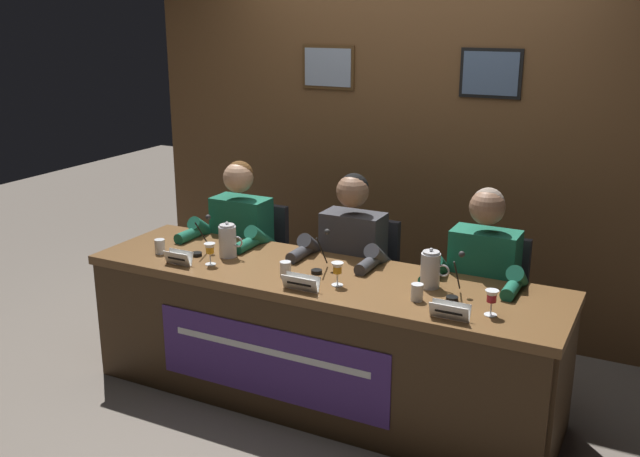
{
  "coord_description": "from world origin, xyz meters",
  "views": [
    {
      "loc": [
        1.66,
        -3.25,
        2.1
      ],
      "look_at": [
        0.0,
        0.0,
        1.0
      ],
      "focal_mm": 40.46,
      "sensor_mm": 36.0,
      "label": 1
    }
  ],
  "objects_px": {
    "nameplate_center": "(301,283)",
    "water_cup_right": "(417,293)",
    "panelist_left": "(235,243)",
    "water_cup_center": "(285,270)",
    "water_cup_left": "(160,247)",
    "panelist_center": "(347,262)",
    "conference_table": "(311,322)",
    "water_pitcher_right_side": "(431,269)",
    "chair_right": "(485,318)",
    "panelist_right": "(479,284)",
    "nameplate_left": "(178,258)",
    "chair_center": "(360,294)",
    "microphone_center": "(320,258)",
    "juice_glass_center": "(337,270)",
    "nameplate_right": "(450,311)",
    "microphone_left": "(201,242)",
    "chair_left": "(253,274)",
    "microphone_right": "(455,283)",
    "water_pitcher_left_side": "(228,241)",
    "juice_glass_right": "(492,298)",
    "juice_glass_left": "(210,250)"
  },
  "relations": [
    {
      "from": "nameplate_center",
      "to": "panelist_right",
      "type": "xyz_separation_m",
      "value": [
        0.75,
        0.62,
        -0.09
      ]
    },
    {
      "from": "nameplate_center",
      "to": "microphone_center",
      "type": "xyz_separation_m",
      "value": [
        -0.04,
        0.3,
        0.03
      ]
    },
    {
      "from": "water_cup_left",
      "to": "juice_glass_right",
      "type": "distance_m",
      "value": 1.94
    },
    {
      "from": "nameplate_left",
      "to": "water_cup_left",
      "type": "bearing_deg",
      "value": 153.61
    },
    {
      "from": "water_cup_center",
      "to": "nameplate_right",
      "type": "relative_size",
      "value": 0.46
    },
    {
      "from": "juice_glass_right",
      "to": "nameplate_left",
      "type": "bearing_deg",
      "value": -176.77
    },
    {
      "from": "chair_left",
      "to": "chair_right",
      "type": "height_order",
      "value": "same"
    },
    {
      "from": "water_pitcher_right_side",
      "to": "nameplate_left",
      "type": "bearing_deg",
      "value": -167.02
    },
    {
      "from": "microphone_right",
      "to": "nameplate_left",
      "type": "bearing_deg",
      "value": -171.33
    },
    {
      "from": "panelist_center",
      "to": "microphone_right",
      "type": "relative_size",
      "value": 5.63
    },
    {
      "from": "chair_left",
      "to": "water_cup_center",
      "type": "distance_m",
      "value": 1.01
    },
    {
      "from": "nameplate_center",
      "to": "water_cup_right",
      "type": "distance_m",
      "value": 0.58
    },
    {
      "from": "panelist_left",
      "to": "microphone_center",
      "type": "height_order",
      "value": "panelist_left"
    },
    {
      "from": "water_cup_left",
      "to": "panelist_right",
      "type": "bearing_deg",
      "value": 15.34
    },
    {
      "from": "microphone_left",
      "to": "water_pitcher_right_side",
      "type": "distance_m",
      "value": 1.36
    },
    {
      "from": "microphone_center",
      "to": "microphone_right",
      "type": "xyz_separation_m",
      "value": [
        0.76,
        -0.04,
        0.0
      ]
    },
    {
      "from": "conference_table",
      "to": "water_pitcher_right_side",
      "type": "xyz_separation_m",
      "value": [
        0.6,
        0.17,
        0.34
      ]
    },
    {
      "from": "juice_glass_left",
      "to": "microphone_center",
      "type": "xyz_separation_m",
      "value": [
        0.59,
        0.19,
        -0.01
      ]
    },
    {
      "from": "nameplate_center",
      "to": "water_cup_center",
      "type": "xyz_separation_m",
      "value": [
        -0.16,
        0.13,
        -0.0
      ]
    },
    {
      "from": "chair_right",
      "to": "panelist_right",
      "type": "height_order",
      "value": "panelist_right"
    },
    {
      "from": "microphone_left",
      "to": "water_cup_center",
      "type": "relative_size",
      "value": 2.54
    },
    {
      "from": "water_cup_right",
      "to": "conference_table",
      "type": "bearing_deg",
      "value": 177.17
    },
    {
      "from": "juice_glass_center",
      "to": "nameplate_right",
      "type": "distance_m",
      "value": 0.66
    },
    {
      "from": "nameplate_right",
      "to": "water_pitcher_left_side",
      "type": "distance_m",
      "value": 1.43
    },
    {
      "from": "panelist_left",
      "to": "water_cup_right",
      "type": "xyz_separation_m",
      "value": [
        1.38,
        -0.48,
        0.08
      ]
    },
    {
      "from": "water_cup_left",
      "to": "nameplate_center",
      "type": "height_order",
      "value": "water_cup_left"
    },
    {
      "from": "chair_center",
      "to": "panelist_left",
      "type": "bearing_deg",
      "value": -165.72
    },
    {
      "from": "chair_center",
      "to": "microphone_right",
      "type": "distance_m",
      "value": 1.02
    },
    {
      "from": "chair_center",
      "to": "juice_glass_center",
      "type": "xyz_separation_m",
      "value": [
        0.16,
        -0.67,
        0.41
      ]
    },
    {
      "from": "nameplate_left",
      "to": "microphone_left",
      "type": "distance_m",
      "value": 0.21
    },
    {
      "from": "nameplate_right",
      "to": "conference_table",
      "type": "bearing_deg",
      "value": 167.77
    },
    {
      "from": "water_cup_left",
      "to": "panelist_center",
      "type": "relative_size",
      "value": 0.07
    },
    {
      "from": "conference_table",
      "to": "water_cup_center",
      "type": "distance_m",
      "value": 0.32
    },
    {
      "from": "juice_glass_right",
      "to": "water_cup_right",
      "type": "distance_m",
      "value": 0.37
    },
    {
      "from": "conference_table",
      "to": "nameplate_left",
      "type": "xyz_separation_m",
      "value": [
        -0.76,
        -0.14,
        0.29
      ]
    },
    {
      "from": "water_cup_center",
      "to": "water_cup_right",
      "type": "xyz_separation_m",
      "value": [
        0.73,
        0.01,
        0.0
      ]
    },
    {
      "from": "water_cup_center",
      "to": "nameplate_center",
      "type": "bearing_deg",
      "value": -38.88
    },
    {
      "from": "nameplate_left",
      "to": "microphone_center",
      "type": "height_order",
      "value": "microphone_center"
    },
    {
      "from": "conference_table",
      "to": "chair_left",
      "type": "relative_size",
      "value": 2.97
    },
    {
      "from": "panelist_center",
      "to": "chair_left",
      "type": "bearing_deg",
      "value": 165.72
    },
    {
      "from": "panelist_left",
      "to": "chair_right",
      "type": "bearing_deg",
      "value": 7.25
    },
    {
      "from": "water_cup_center",
      "to": "water_cup_left",
      "type": "bearing_deg",
      "value": 179.68
    },
    {
      "from": "water_cup_right",
      "to": "water_pitcher_right_side",
      "type": "xyz_separation_m",
      "value": [
        -0.0,
        0.2,
        0.06
      ]
    },
    {
      "from": "water_cup_right",
      "to": "chair_left",
      "type": "bearing_deg",
      "value": 153.8
    },
    {
      "from": "microphone_left",
      "to": "nameplate_center",
      "type": "relative_size",
      "value": 1.11
    },
    {
      "from": "panelist_right",
      "to": "nameplate_left",
      "type": "bearing_deg",
      "value": -159.03
    },
    {
      "from": "microphone_left",
      "to": "water_pitcher_left_side",
      "type": "bearing_deg",
      "value": 9.68
    },
    {
      "from": "water_cup_right",
      "to": "nameplate_center",
      "type": "bearing_deg",
      "value": -166.06
    },
    {
      "from": "conference_table",
      "to": "chair_left",
      "type": "xyz_separation_m",
      "value": [
        -0.78,
        0.65,
        -0.07
      ]
    },
    {
      "from": "chair_center",
      "to": "microphone_center",
      "type": "distance_m",
      "value": 0.66
    }
  ]
}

